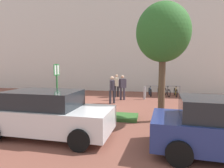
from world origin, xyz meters
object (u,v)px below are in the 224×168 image
(parking_sign_post, at_px, (57,82))
(bike_at_sign, at_px, (58,108))
(tree_sidewalk, at_px, (163,33))
(person_suited_navy, at_px, (122,86))
(person_casual_tan, at_px, (117,84))
(bollard_steel, at_px, (145,93))
(person_suited_dark, at_px, (112,88))
(bike_rack_cluster, at_px, (163,92))
(car_white_hatch, at_px, (48,114))

(parking_sign_post, distance_m, bike_at_sign, 1.26)
(tree_sidewalk, xyz_separation_m, person_suited_navy, (-2.36, 4.70, -2.73))
(parking_sign_post, distance_m, person_casual_tan, 6.10)
(tree_sidewalk, height_order, person_suited_navy, tree_sidewalk)
(person_casual_tan, bearing_deg, parking_sign_post, -107.79)
(tree_sidewalk, distance_m, person_casual_tan, 7.06)
(tree_sidewalk, bearing_deg, bollard_steel, 99.37)
(bollard_steel, height_order, person_suited_dark, person_suited_dark)
(bike_rack_cluster, height_order, person_casual_tan, person_casual_tan)
(bike_at_sign, relative_size, person_casual_tan, 0.96)
(bike_rack_cluster, bearing_deg, parking_sign_post, -127.55)
(tree_sidewalk, bearing_deg, person_suited_navy, 116.70)
(bike_rack_cluster, bearing_deg, tree_sidewalk, -94.01)
(car_white_hatch, bearing_deg, person_casual_tan, 83.76)
(bike_rack_cluster, distance_m, person_suited_dark, 4.95)
(person_casual_tan, height_order, person_suited_dark, same)
(person_casual_tan, bearing_deg, person_suited_dark, -86.19)
(bike_at_sign, xyz_separation_m, bike_rack_cluster, (5.33, 6.81, -0.00))
(tree_sidewalk, xyz_separation_m, car_white_hatch, (-3.88, -2.51, -2.95))
(tree_sidewalk, distance_m, bike_at_sign, 5.89)
(bike_rack_cluster, relative_size, person_suited_dark, 1.54)
(bollard_steel, bearing_deg, parking_sign_post, -127.18)
(person_suited_navy, distance_m, car_white_hatch, 7.37)
(bollard_steel, distance_m, person_casual_tan, 2.25)
(bike_at_sign, relative_size, person_suited_dark, 0.96)
(bollard_steel, height_order, car_white_hatch, car_white_hatch)
(person_suited_dark, bearing_deg, bollard_steel, 45.20)
(tree_sidewalk, height_order, bike_rack_cluster, tree_sidewalk)
(bike_at_sign, distance_m, bike_rack_cluster, 8.65)
(tree_sidewalk, bearing_deg, bike_rack_cluster, 85.99)
(tree_sidewalk, height_order, car_white_hatch, tree_sidewalk)
(parking_sign_post, distance_m, bike_rack_cluster, 8.81)
(tree_sidewalk, relative_size, person_casual_tan, 2.89)
(parking_sign_post, distance_m, car_white_hatch, 2.83)
(bike_rack_cluster, distance_m, person_suited_navy, 3.67)
(person_casual_tan, xyz_separation_m, person_suited_dark, (0.17, -2.51, 0.00))
(bike_at_sign, relative_size, bollard_steel, 1.83)
(parking_sign_post, relative_size, bike_rack_cluster, 0.93)
(person_suited_dark, bearing_deg, car_white_hatch, -100.50)
(parking_sign_post, relative_size, bollard_steel, 2.73)
(bike_rack_cluster, bearing_deg, bollard_steel, -128.69)
(person_suited_dark, bearing_deg, parking_sign_post, -121.72)
(parking_sign_post, bearing_deg, tree_sidewalk, -0.16)
(parking_sign_post, relative_size, person_suited_navy, 1.43)
(bollard_steel, height_order, person_casual_tan, person_casual_tan)
(tree_sidewalk, relative_size, person_suited_navy, 2.89)
(parking_sign_post, height_order, bike_at_sign, parking_sign_post)
(tree_sidewalk, xyz_separation_m, person_suited_dark, (-2.81, 3.29, -2.73))
(bike_at_sign, xyz_separation_m, person_casual_tan, (1.86, 5.68, 0.63))
(tree_sidewalk, distance_m, parking_sign_post, 5.27)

